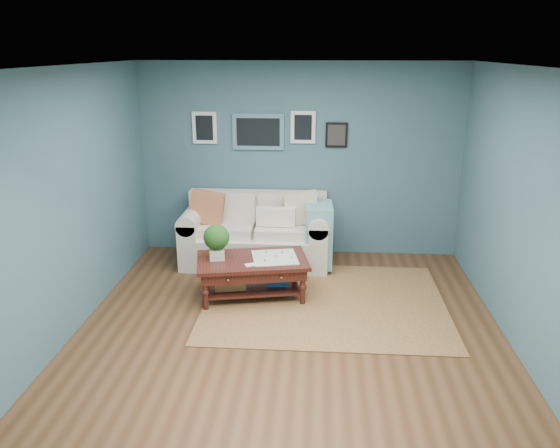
{
  "coord_description": "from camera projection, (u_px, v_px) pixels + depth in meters",
  "views": [
    {
      "loc": [
        0.28,
        -5.05,
        2.86
      ],
      "look_at": [
        -0.16,
        1.0,
        0.89
      ],
      "focal_mm": 35.0,
      "sensor_mm": 36.0,
      "label": 1
    }
  ],
  "objects": [
    {
      "name": "loveseat",
      "position": [
        262.0,
        233.0,
        7.52
      ],
      "size": [
        2.04,
        0.93,
        1.05
      ],
      "color": "beige",
      "rests_on": "ground"
    },
    {
      "name": "area_rug",
      "position": [
        324.0,
        302.0,
        6.43
      ],
      "size": [
        2.8,
        2.24,
        0.01
      ],
      "primitive_type": "cube",
      "color": "brown",
      "rests_on": "ground"
    },
    {
      "name": "room_shell",
      "position": [
        289.0,
        209.0,
        5.33
      ],
      "size": [
        5.0,
        5.02,
        2.7
      ],
      "color": "brown",
      "rests_on": "ground"
    },
    {
      "name": "coffee_table",
      "position": [
        246.0,
        265.0,
        6.46
      ],
      "size": [
        1.42,
        1.0,
        0.91
      ],
      "rotation": [
        0.0,
        0.0,
        0.2
      ],
      "color": "black",
      "rests_on": "ground"
    }
  ]
}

